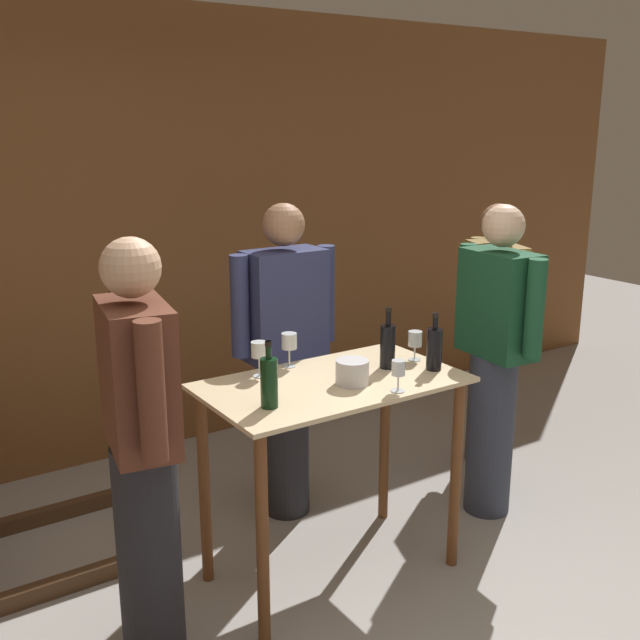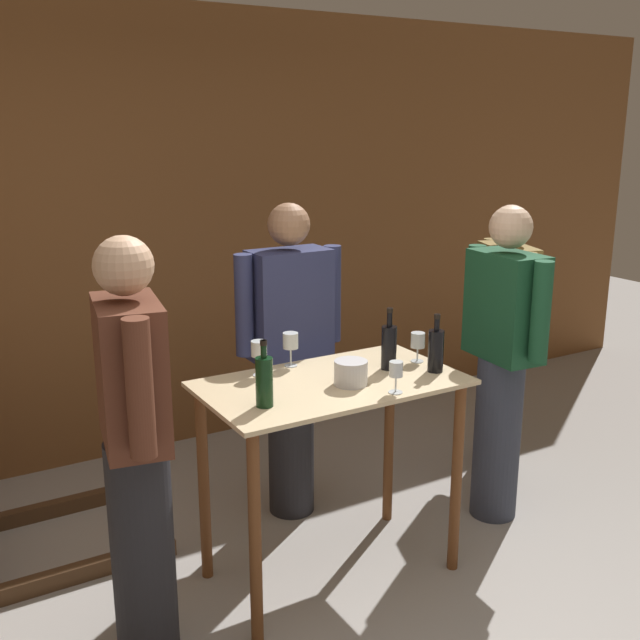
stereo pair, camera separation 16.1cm
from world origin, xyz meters
name	(u,v)px [view 1 (the left image)]	position (x,y,z in m)	size (l,w,h in m)	color
back_wall	(141,237)	(0.00, 2.48, 1.35)	(8.40, 0.05, 2.70)	brown
tasting_table	(333,422)	(0.17, 0.69, 0.75)	(1.13, 0.64, 0.94)	beige
wine_bottle_far_left	(269,381)	(-0.21, 0.57, 1.04)	(0.07, 0.07, 0.27)	black
wine_bottle_left	(388,345)	(0.47, 0.70, 1.05)	(0.07, 0.07, 0.28)	black
wine_bottle_center	(434,348)	(0.63, 0.56, 1.04)	(0.07, 0.07, 0.27)	black
wine_glass_near_left	(259,351)	(-0.07, 0.91, 1.06)	(0.07, 0.07, 0.16)	silver
wine_glass_near_center	(289,342)	(0.11, 0.96, 1.05)	(0.07, 0.07, 0.16)	silver
wine_glass_near_right	(398,369)	(0.32, 0.43, 1.03)	(0.06, 0.06, 0.14)	silver
wine_glass_far_side	(415,340)	(0.65, 0.72, 1.04)	(0.07, 0.07, 0.14)	silver
ice_bucket	(352,372)	(0.21, 0.61, 0.99)	(0.14, 0.14, 0.11)	silver
person_host	(492,330)	(1.63, 1.15, 0.83)	(0.34, 0.56, 1.57)	#4C4742
person_visitor_with_scarf	(495,356)	(1.19, 0.71, 0.86)	(0.25, 0.59, 1.64)	#333847
person_visitor_bearded	(143,451)	(-0.73, 0.60, 0.87)	(0.29, 0.58, 1.65)	#232328
person_visitor_near_door	(285,356)	(0.29, 1.29, 0.87)	(0.59, 0.24, 1.64)	#232328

